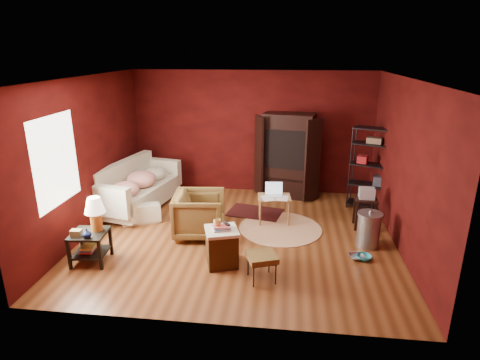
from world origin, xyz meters
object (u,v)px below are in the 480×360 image
(sofa, at_px, (138,192))
(side_table, at_px, (92,224))
(tv_armoire, at_px, (288,154))
(wire_shelving, at_px, (372,165))
(armchair, at_px, (200,212))
(laptop_desk, at_px, (274,199))
(hamper, at_px, (222,246))

(sofa, xyz_separation_m, side_table, (0.12, -2.22, 0.27))
(tv_armoire, xyz_separation_m, wire_shelving, (1.75, -0.60, -0.03))
(sofa, height_order, armchair, armchair)
(armchair, bearing_deg, laptop_desk, -66.31)
(side_table, bearing_deg, laptop_desk, 33.50)
(sofa, xyz_separation_m, tv_armoire, (3.13, 1.16, 0.62))
(hamper, xyz_separation_m, laptop_desk, (0.74, 1.72, 0.17))
(side_table, relative_size, laptop_desk, 1.37)
(hamper, relative_size, tv_armoire, 0.36)
(hamper, distance_m, laptop_desk, 1.88)
(armchair, height_order, wire_shelving, wire_shelving)
(sofa, height_order, side_table, side_table)
(armchair, relative_size, laptop_desk, 1.15)
(armchair, bearing_deg, side_table, 120.92)
(armchair, height_order, side_table, side_table)
(sofa, height_order, wire_shelving, wire_shelving)
(sofa, bearing_deg, laptop_desk, -121.92)
(sofa, bearing_deg, hamper, -158.74)
(tv_armoire, bearing_deg, sofa, -148.16)
(tv_armoire, bearing_deg, hamper, -95.10)
(side_table, distance_m, laptop_desk, 3.34)
(tv_armoire, bearing_deg, wire_shelving, -7.41)
(hamper, bearing_deg, side_table, -176.67)
(sofa, relative_size, hamper, 2.75)
(sofa, bearing_deg, side_table, 158.64)
(laptop_desk, height_order, wire_shelving, wire_shelving)
(armchair, distance_m, laptop_desk, 1.51)
(armchair, distance_m, side_table, 1.84)
(armchair, height_order, hamper, armchair)
(hamper, height_order, wire_shelving, wire_shelving)
(sofa, height_order, tv_armoire, tv_armoire)
(tv_armoire, bearing_deg, armchair, -112.48)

